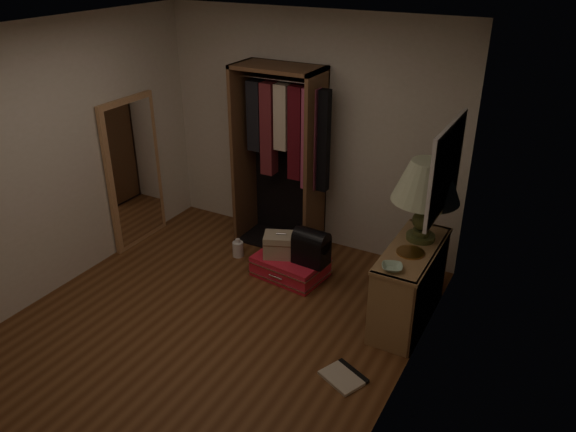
# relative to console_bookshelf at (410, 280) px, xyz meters

# --- Properties ---
(ground) EXTENTS (4.00, 4.00, 0.00)m
(ground) POSITION_rel_console_bookshelf_xyz_m (-1.53, -1.04, -0.39)
(ground) COLOR brown
(ground) RESTS_ON ground
(room_walls) EXTENTS (3.52, 4.02, 2.60)m
(room_walls) POSITION_rel_console_bookshelf_xyz_m (-1.46, -1.00, 1.11)
(room_walls) COLOR beige
(room_walls) RESTS_ON ground
(console_bookshelf) EXTENTS (0.42, 1.12, 0.75)m
(console_bookshelf) POSITION_rel_console_bookshelf_xyz_m (0.00, 0.00, 0.00)
(console_bookshelf) COLOR #9B744B
(console_bookshelf) RESTS_ON ground
(open_wardrobe) EXTENTS (1.08, 0.50, 2.05)m
(open_wardrobe) POSITION_rel_console_bookshelf_xyz_m (-1.73, 0.73, 0.82)
(open_wardrobe) COLOR brown
(open_wardrobe) RESTS_ON ground
(floor_mirror) EXTENTS (0.06, 0.80, 1.70)m
(floor_mirror) POSITION_rel_console_bookshelf_xyz_m (-3.24, -0.04, 0.46)
(floor_mirror) COLOR tan
(floor_mirror) RESTS_ON ground
(pink_suitcase) EXTENTS (0.78, 0.61, 0.22)m
(pink_suitcase) POSITION_rel_console_bookshelf_xyz_m (-1.31, 0.09, -0.28)
(pink_suitcase) COLOR red
(pink_suitcase) RESTS_ON ground
(train_case) EXTENTS (0.43, 0.37, 0.26)m
(train_case) POSITION_rel_console_bookshelf_xyz_m (-1.41, 0.08, -0.05)
(train_case) COLOR tan
(train_case) RESTS_ON pink_suitcase
(black_bag) EXTENTS (0.36, 0.25, 0.38)m
(black_bag) POSITION_rel_console_bookshelf_xyz_m (-1.07, 0.10, 0.03)
(black_bag) COLOR black
(black_bag) RESTS_ON pink_suitcase
(table_lamp) EXTENTS (0.67, 0.67, 0.76)m
(table_lamp) POSITION_rel_console_bookshelf_xyz_m (0.01, 0.16, 0.91)
(table_lamp) COLOR #424C25
(table_lamp) RESTS_ON console_bookshelf
(brass_tray) EXTENTS (0.29, 0.29, 0.01)m
(brass_tray) POSITION_rel_console_bookshelf_xyz_m (0.01, -0.13, 0.36)
(brass_tray) COLOR #AF7E43
(brass_tray) RESTS_ON console_bookshelf
(ceramic_bowl) EXTENTS (0.22, 0.22, 0.04)m
(ceramic_bowl) POSITION_rel_console_bookshelf_xyz_m (-0.04, -0.47, 0.38)
(ceramic_bowl) COLOR #AACDB2
(ceramic_bowl) RESTS_ON console_bookshelf
(white_jug) EXTENTS (0.16, 0.16, 0.21)m
(white_jug) POSITION_rel_console_bookshelf_xyz_m (-2.02, 0.17, -0.30)
(white_jug) COLOR white
(white_jug) RESTS_ON ground
(floor_book) EXTENTS (0.42, 0.38, 0.03)m
(floor_book) POSITION_rel_console_bookshelf_xyz_m (-0.18, -1.06, -0.38)
(floor_book) COLOR beige
(floor_book) RESTS_ON ground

